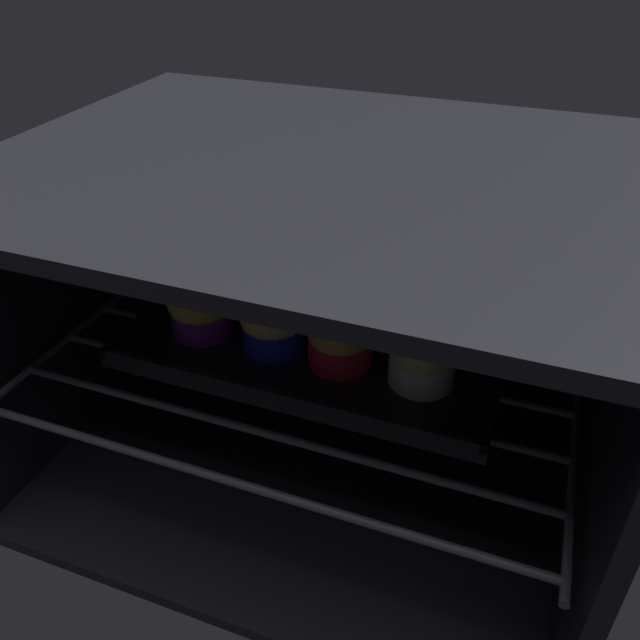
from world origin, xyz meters
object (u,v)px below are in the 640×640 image
at_px(muffin_row0_col2, 340,336).
at_px(muffin_row1_col2, 371,296).
at_px(baking_tray, 320,338).
at_px(muffin_row0_col1, 273,318).
at_px(muffin_row0_col3, 424,352).
at_px(muffin_row1_col0, 237,274).
at_px(muffin_row0_col0, 200,303).
at_px(muffin_row1_col3, 438,311).
at_px(muffin_row1_col1, 303,284).

distance_m(muffin_row0_col2, muffin_row1_col2, 0.08).
height_order(baking_tray, muffin_row0_col1, muffin_row0_col1).
bearing_deg(muffin_row0_col3, muffin_row1_col0, 162.53).
xyz_separation_m(muffin_row0_col0, muffin_row1_col3, (0.24, 0.08, -0.00)).
bearing_deg(muffin_row1_col1, muffin_row0_col0, -136.39).
bearing_deg(muffin_row1_col3, baking_tray, -162.37).
height_order(baking_tray, muffin_row0_col0, muffin_row0_col0).
distance_m(baking_tray, muffin_row1_col1, 0.07).
xyz_separation_m(muffin_row0_col0, muffin_row1_col2, (0.16, 0.08, -0.00)).
relative_size(baking_tray, muffin_row0_col1, 5.03).
bearing_deg(baking_tray, muffin_row1_col3, 17.63).
distance_m(muffin_row0_col3, muffin_row1_col3, 0.08).
bearing_deg(muffin_row0_col3, muffin_row1_col2, 133.49).
bearing_deg(baking_tray, muffin_row1_col1, 130.46).
relative_size(muffin_row0_col2, muffin_row1_col3, 0.93).
bearing_deg(baking_tray, muffin_row1_col0, 162.83).
bearing_deg(muffin_row1_col0, muffin_row1_col3, 0.45).
bearing_deg(muffin_row1_col3, muffin_row0_col2, -137.27).
height_order(muffin_row0_col1, muffin_row0_col2, muffin_row0_col1).
bearing_deg(muffin_row1_col2, muffin_row1_col0, -177.49).
relative_size(muffin_row0_col0, muffin_row0_col3, 1.06).
bearing_deg(muffin_row0_col2, muffin_row1_col1, 131.89).
xyz_separation_m(muffin_row1_col0, muffin_row1_col1, (0.08, 0.01, -0.00)).
bearing_deg(muffin_row0_col0, muffin_row1_col1, 43.61).
bearing_deg(muffin_row1_col3, muffin_row1_col1, 178.22).
bearing_deg(muffin_row1_col3, muffin_row0_col3, -88.60).
height_order(muffin_row0_col0, muffin_row0_col2, muffin_row0_col0).
height_order(muffin_row0_col1, muffin_row1_col3, muffin_row0_col1).
distance_m(muffin_row1_col2, muffin_row1_col3, 0.08).
bearing_deg(muffin_row0_col0, muffin_row0_col2, 0.12).
distance_m(muffin_row1_col0, muffin_row1_col1, 0.08).
relative_size(muffin_row0_col1, muffin_row1_col1, 1.08).
distance_m(muffin_row0_col0, muffin_row0_col3, 0.24).
distance_m(muffin_row0_col2, muffin_row1_col1, 0.11).
relative_size(baking_tray, muffin_row0_col2, 5.53).
xyz_separation_m(muffin_row0_col2, muffin_row1_col2, (0.01, 0.08, 0.00)).
bearing_deg(muffin_row0_col1, muffin_row1_col3, 25.66).
height_order(muffin_row0_col0, muffin_row0_col1, muffin_row0_col0).
distance_m(muffin_row0_col0, muffin_row0_col1, 0.08).
xyz_separation_m(muffin_row0_col3, muffin_row1_col3, (-0.00, 0.08, 0.00)).
height_order(muffin_row0_col0, muffin_row0_col3, muffin_row0_col0).
distance_m(baking_tray, muffin_row1_col0, 0.13).
bearing_deg(muffin_row0_col1, muffin_row0_col3, -0.43).
xyz_separation_m(muffin_row1_col0, muffin_row1_col3, (0.23, 0.00, 0.00)).
bearing_deg(muffin_row1_col2, muffin_row0_col2, -94.88).
bearing_deg(baking_tray, muffin_row0_col3, -17.76).
height_order(muffin_row1_col1, muffin_row1_col2, muffin_row1_col2).
distance_m(muffin_row0_col1, muffin_row1_col3, 0.17).
height_order(muffin_row0_col1, muffin_row1_col1, muffin_row0_col1).
bearing_deg(muffin_row1_col3, muffin_row0_col0, -162.35).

